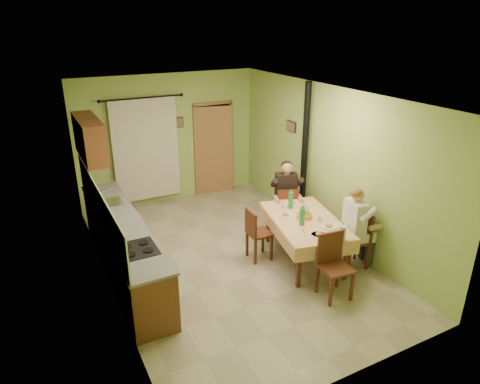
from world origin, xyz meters
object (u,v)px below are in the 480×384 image
chair_near (334,279)px  chair_far (285,218)px  dining_table (304,239)px  chair_left (258,243)px  man_far (286,190)px  chair_right (353,250)px  stove_flue (303,175)px  man_right (356,218)px

chair_near → chair_far: bearing=-97.8°
dining_table → chair_left: 0.77m
chair_far → man_far: man_far is taller
chair_right → man_far: bearing=19.7°
chair_near → stove_flue: bearing=-108.4°
man_right → chair_near: bearing=130.4°
stove_flue → chair_far: bearing=-157.5°
chair_left → chair_near: bearing=19.2°
dining_table → chair_left: bearing=162.8°
dining_table → chair_right: chair_right is taller
chair_left → stove_flue: bearing=121.4°
man_far → chair_far: bearing=-90.0°
chair_right → chair_left: bearing=61.5°
chair_left → man_right: bearing=55.5°
chair_right → chair_near: bearing=129.8°
chair_right → man_right: 0.59m
man_far → stove_flue: (0.52, 0.21, 0.15)m
man_right → chair_far: bearing=19.5°
chair_right → stove_flue: bearing=1.6°
stove_flue → chair_near: bearing=-113.8°
man_right → stove_flue: stove_flue is taller
man_far → man_right: size_ratio=1.00×
chair_left → stove_flue: 1.84m
chair_far → chair_right: size_ratio=0.97×
chair_left → man_right: 1.68m
man_far → man_right: (0.32, -1.56, 0.00)m
dining_table → chair_right: 0.83m
chair_right → dining_table: bearing=55.5°
dining_table → chair_far: 1.04m
chair_far → chair_left: (-0.94, -0.61, -0.00)m
dining_table → man_far: size_ratio=1.40×
dining_table → man_right: man_right is taller
chair_right → man_right: (-0.01, 0.00, 0.59)m
chair_near → chair_right: (0.82, 0.52, -0.00)m
chair_right → stove_flue: size_ratio=0.35×
dining_table → chair_right: (0.61, -0.55, -0.09)m
dining_table → chair_far: chair_far is taller
chair_near → stove_flue: (1.01, 2.28, 0.73)m
chair_left → man_far: man_far is taller
chair_far → man_far: 0.59m
chair_right → chair_far: bearing=20.0°
chair_near → chair_left: (-0.46, 1.45, -0.00)m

